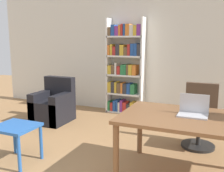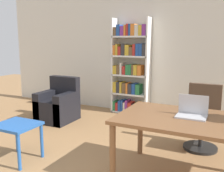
# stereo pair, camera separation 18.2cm
# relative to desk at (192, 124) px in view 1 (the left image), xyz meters

# --- Properties ---
(wall_back) EXTENTS (8.00, 0.06, 2.70)m
(wall_back) POSITION_rel_desk_xyz_m (-1.08, 2.52, 0.68)
(wall_back) COLOR silver
(wall_back) RESTS_ON ground_plane
(desk) EXTENTS (1.63, 1.02, 0.75)m
(desk) POSITION_rel_desk_xyz_m (0.00, 0.00, 0.00)
(desk) COLOR brown
(desk) RESTS_ON ground_plane
(laptop) EXTENTS (0.33, 0.23, 0.24)m
(laptop) POSITION_rel_desk_xyz_m (-0.00, 0.07, 0.14)
(laptop) COLOR #B2B2B7
(laptop) RESTS_ON desk
(office_chair) EXTENTS (0.50, 0.50, 0.96)m
(office_chair) POSITION_rel_desk_xyz_m (0.00, 1.07, -0.23)
(office_chair) COLOR black
(office_chair) RESTS_ON ground_plane
(side_table_blue) EXTENTS (0.54, 0.49, 0.51)m
(side_table_blue) POSITION_rel_desk_xyz_m (-2.17, -0.48, -0.24)
(side_table_blue) COLOR #2356A3
(side_table_blue) RESTS_ON ground_plane
(armchair) EXTENTS (0.65, 0.70, 0.87)m
(armchair) POSITION_rel_desk_xyz_m (-2.78, 1.19, -0.37)
(armchair) COLOR black
(armchair) RESTS_ON ground_plane
(bookshelf) EXTENTS (0.82, 0.28, 2.07)m
(bookshelf) POSITION_rel_desk_xyz_m (-1.71, 2.33, 0.34)
(bookshelf) COLOR white
(bookshelf) RESTS_ON ground_plane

